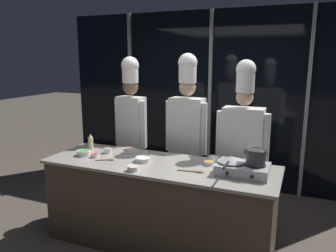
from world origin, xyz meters
TOP-DOWN VIEW (x-y plane):
  - ground_plane at (0.00, 0.00)m, footprint 24.00×24.00m
  - window_wall_back at (0.00, 1.96)m, footprint 4.90×0.09m
  - demo_counter at (0.00, 0.00)m, footprint 2.45×0.81m
  - portable_stove at (0.87, 0.01)m, footprint 0.48×0.35m
  - frying_pan at (0.76, 0.01)m, footprint 0.27×0.46m
  - stock_pot at (0.98, 0.01)m, footprint 0.21×0.19m
  - squeeze_bottle_oil at (-0.97, 0.16)m, footprint 0.06×0.06m
  - prep_bowl_mushrooms at (-0.70, 0.11)m, footprint 0.09×0.09m
  - prep_bowl_bell_pepper at (-0.74, -0.08)m, footprint 0.10×0.10m
  - prep_bowl_scallions at (-0.90, -0.07)m, footprint 0.15×0.15m
  - prep_bowl_rice at (-0.18, -0.01)m, footprint 0.17×0.17m
  - prep_bowl_shrimp at (-0.47, 0.20)m, footprint 0.13×0.13m
  - prep_bowl_noodles at (0.51, 0.31)m, footprint 0.12×0.12m
  - prep_bowl_chicken at (-0.14, -0.30)m, footprint 0.12×0.12m
  - prep_bowl_carrots at (0.50, 0.15)m, footprint 0.10×0.10m
  - serving_spoon_slotted at (-0.54, -0.11)m, footprint 0.19×0.13m
  - serving_spoon_solid at (0.44, -0.10)m, footprint 0.27×0.07m
  - chef_head at (-0.72, 0.72)m, footprint 0.48×0.24m
  - chef_sous at (0.05, 0.73)m, footprint 0.54×0.24m
  - chef_line at (0.74, 0.69)m, footprint 0.60×0.24m

SIDE VIEW (x-z plane):
  - ground_plane at x=0.00m, z-range 0.00..0.00m
  - demo_counter at x=0.00m, z-range 0.00..0.92m
  - serving_spoon_slotted at x=-0.54m, z-range 0.92..0.93m
  - serving_spoon_solid at x=0.44m, z-range 0.92..0.93m
  - prep_bowl_bell_pepper at x=-0.74m, z-range 0.92..0.96m
  - prep_bowl_carrots at x=0.50m, z-range 0.92..0.96m
  - prep_bowl_rice at x=-0.18m, z-range 0.92..0.97m
  - prep_bowl_noodles at x=0.51m, z-range 0.92..0.97m
  - prep_bowl_chicken at x=-0.14m, z-range 0.92..0.97m
  - prep_bowl_mushrooms at x=-0.70m, z-range 0.92..0.98m
  - prep_bowl_scallions at x=-0.90m, z-range 0.92..0.98m
  - prep_bowl_shrimp at x=-0.47m, z-range 0.92..0.98m
  - portable_stove at x=0.87m, z-range 0.91..1.03m
  - squeeze_bottle_oil at x=-0.97m, z-range 0.91..1.10m
  - frying_pan at x=0.76m, z-range 1.03..1.08m
  - stock_pot at x=0.98m, z-range 1.03..1.18m
  - chef_line at x=0.74m, z-range 0.14..2.12m
  - chef_sous at x=0.05m, z-range 0.20..2.25m
  - chef_head at x=-0.72m, z-range 0.23..2.24m
  - window_wall_back at x=0.00m, z-range 0.00..2.70m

